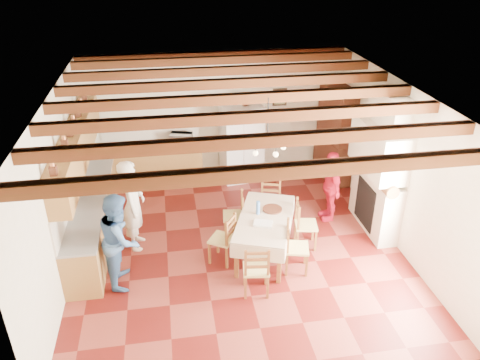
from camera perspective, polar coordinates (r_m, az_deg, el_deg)
name	(u,v)px	position (r m, az deg, el deg)	size (l,w,h in m)	color
floor	(237,246)	(9.05, -0.32, -8.02)	(6.00, 6.50, 0.02)	#50100C
ceiling	(237,93)	(7.69, -0.37, 10.60)	(6.00, 6.50, 0.02)	white
wall_back	(215,114)	(11.24, -3.01, 8.01)	(6.00, 0.02, 3.00)	beige
wall_front	(282,302)	(5.61, 5.13, -14.57)	(6.00, 0.02, 3.00)	beige
wall_left	(60,189)	(8.39, -21.10, -1.04)	(0.02, 6.50, 3.00)	beige
wall_right	(397,164)	(9.18, 18.56, 1.91)	(0.02, 6.50, 3.00)	beige
ceiling_beams	(237,99)	(7.72, -0.37, 9.90)	(6.00, 6.30, 0.16)	#3C220C
lower_cabinets_left	(95,210)	(9.74, -17.27, -3.52)	(0.60, 4.30, 0.86)	brown
lower_cabinets_back	(153,165)	(11.30, -10.52, 1.81)	(2.30, 0.60, 0.86)	brown
countertop_left	(92,190)	(9.52, -17.64, -1.19)	(0.62, 4.30, 0.04)	slate
countertop_back	(152,148)	(11.12, -10.71, 3.90)	(2.34, 0.62, 0.04)	slate
backsplash_left	(74,177)	(9.43, -19.62, 0.39)	(0.03, 4.30, 0.60)	beige
backsplash_back	(151,130)	(11.26, -10.85, 5.96)	(2.30, 0.03, 0.60)	beige
upper_cabinets	(77,145)	(9.14, -19.27, 4.09)	(0.35, 4.20, 0.70)	brown
fireplace	(377,165)	(9.25, 16.33, 1.77)	(0.56, 1.60, 2.80)	beige
wall_picture	(280,97)	(11.36, 4.87, 10.03)	(0.34, 0.03, 0.42)	black
refrigerator	(241,142)	(11.11, 0.16, 4.61)	(0.92, 0.76, 1.84)	white
hutch	(336,134)	(11.26, 11.64, 5.47)	(0.52, 1.24, 2.25)	#3B160C
dining_table	(265,221)	(8.47, 3.05, -5.05)	(1.46, 1.98, 0.78)	beige
chandelier	(267,142)	(7.75, 3.33, 4.70)	(0.47, 0.47, 0.03)	black
chair_left_near	(222,238)	(8.40, -2.21, -7.10)	(0.42, 0.40, 0.96)	brown
chair_left_far	(233,215)	(9.05, -0.80, -4.28)	(0.42, 0.40, 0.96)	brown
chair_right_near	(297,247)	(8.23, 6.97, -8.11)	(0.42, 0.40, 0.96)	brown
chair_right_far	(306,224)	(8.86, 8.07, -5.34)	(0.42, 0.40, 0.96)	brown
chair_end_near	(256,268)	(7.71, 1.99, -10.69)	(0.42, 0.40, 0.96)	brown
chair_end_far	(270,201)	(9.51, 3.69, -2.61)	(0.42, 0.40, 0.96)	brown
person_man	(133,205)	(8.79, -12.91, -2.98)	(0.65, 0.43, 1.78)	silver
person_woman_blue	(120,239)	(8.00, -14.40, -6.99)	(0.81, 0.63, 1.67)	#3D6498
person_woman_red	(331,186)	(9.68, 10.98, -0.71)	(0.88, 0.37, 1.50)	red
microwave	(181,139)	(11.06, -7.18, 4.93)	(0.50, 0.34, 0.28)	silver
fridge_vase	(245,99)	(10.76, 0.65, 9.82)	(0.26, 0.26, 0.27)	#3B160C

